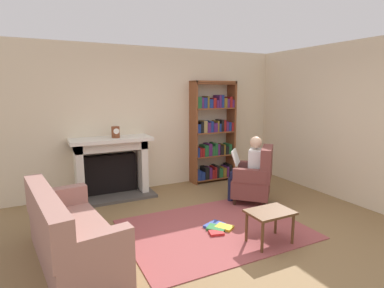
% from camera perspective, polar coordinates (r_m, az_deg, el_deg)
% --- Properties ---
extents(ground, '(14.00, 14.00, 0.00)m').
position_cam_1_polar(ground, '(4.17, 6.43, -17.15)').
color(ground, olive).
extents(back_wall, '(5.60, 0.10, 2.70)m').
position_cam_1_polar(back_wall, '(6.03, -6.61, 4.74)').
color(back_wall, beige).
rests_on(back_wall, ground).
extents(side_wall_right, '(0.10, 5.20, 2.70)m').
position_cam_1_polar(side_wall_right, '(6.42, 20.68, 4.48)').
color(side_wall_right, beige).
rests_on(side_wall_right, ground).
extents(area_rug, '(2.40, 1.80, 0.01)m').
position_cam_1_polar(area_rug, '(4.39, 4.23, -15.54)').
color(area_rug, '#9A4748').
rests_on(area_rug, ground).
extents(fireplace, '(1.42, 0.64, 1.08)m').
position_cam_1_polar(fireplace, '(5.66, -14.81, -3.85)').
color(fireplace, '#4C4742').
rests_on(fireplace, ground).
extents(mantel_clock, '(0.14, 0.14, 0.20)m').
position_cam_1_polar(mantel_clock, '(5.47, -14.07, 2.17)').
color(mantel_clock, brown).
rests_on(mantel_clock, fireplace).
extents(bookshelf, '(0.95, 0.32, 2.08)m').
position_cam_1_polar(bookshelf, '(6.36, 3.92, 1.97)').
color(bookshelf, brown).
rests_on(bookshelf, ground).
extents(armchair_reading, '(0.89, 0.89, 0.97)m').
position_cam_1_polar(armchair_reading, '(5.33, 11.77, -6.25)').
color(armchair_reading, '#331E14').
rests_on(armchair_reading, ground).
extents(seated_reader, '(0.58, 0.58, 1.14)m').
position_cam_1_polar(seated_reader, '(5.29, 10.57, -4.13)').
color(seated_reader, silver).
rests_on(seated_reader, ground).
extents(sofa_floral, '(0.95, 1.78, 0.85)m').
position_cam_1_polar(sofa_floral, '(3.76, -21.97, -15.58)').
color(sofa_floral, '#9D6F64').
rests_on(sofa_floral, ground).
extents(side_table, '(0.56, 0.39, 0.43)m').
position_cam_1_polar(side_table, '(4.01, 14.36, -12.88)').
color(side_table, brown).
rests_on(side_table, ground).
extents(scattered_books, '(0.42, 0.44, 0.03)m').
position_cam_1_polar(scattered_books, '(4.38, 4.83, -15.30)').
color(scattered_books, '#334CA5').
rests_on(scattered_books, area_rug).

